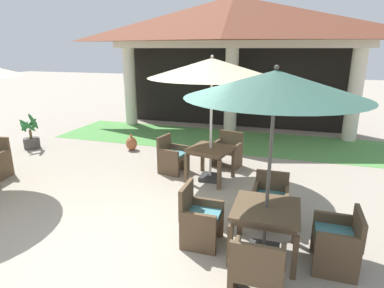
# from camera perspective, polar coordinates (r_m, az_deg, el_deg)

# --- Properties ---
(ground_plane) EXTENTS (60.00, 60.00, 0.00)m
(ground_plane) POSITION_cam_1_polar(r_m,az_deg,el_deg) (4.95, -11.03, -18.36)
(ground_plane) COLOR #9E9384
(background_pavilion) EXTENTS (8.85, 2.60, 4.39)m
(background_pavilion) POSITION_cam_1_polar(r_m,az_deg,el_deg) (11.22, 7.34, 19.28)
(background_pavilion) COLOR beige
(background_pavilion) RESTS_ON ground
(lawn_strip) EXTENTS (10.65, 2.64, 0.01)m
(lawn_strip) POSITION_cam_1_polar(r_m,az_deg,el_deg) (10.32, 5.36, 0.74)
(lawn_strip) COLOR #519347
(lawn_strip) RESTS_ON ground
(patio_table_near_foreground) EXTENTS (0.99, 0.99, 0.74)m
(patio_table_near_foreground) POSITION_cam_1_polar(r_m,az_deg,el_deg) (7.03, 3.29, -1.47)
(patio_table_near_foreground) COLOR brown
(patio_table_near_foreground) RESTS_ON ground
(patio_umbrella_near_foreground) EXTENTS (2.62, 2.62, 2.68)m
(patio_umbrella_near_foreground) POSITION_cam_1_polar(r_m,az_deg,el_deg) (6.70, 3.54, 13.08)
(patio_umbrella_near_foreground) COLOR #2D2D2D
(patio_umbrella_near_foreground) RESTS_ON ground
(patio_chair_near_foreground_north) EXTENTS (0.71, 0.61, 0.85)m
(patio_chair_near_foreground_north) POSITION_cam_1_polar(r_m,az_deg,el_deg) (7.96, 6.33, -1.11)
(patio_chair_near_foreground_north) COLOR brown
(patio_chair_near_foreground_north) RESTS_ON ground
(patio_chair_near_foreground_west) EXTENTS (0.66, 0.65, 0.86)m
(patio_chair_near_foreground_west) POSITION_cam_1_polar(r_m,az_deg,el_deg) (7.56, -3.52, -2.12)
(patio_chair_near_foreground_west) COLOR brown
(patio_chair_near_foreground_west) RESTS_ON ground
(patio_table_mid_left) EXTENTS (0.89, 0.89, 0.73)m
(patio_table_mid_left) POSITION_cam_1_polar(r_m,az_deg,el_deg) (4.63, 12.91, -11.91)
(patio_table_mid_left) COLOR brown
(patio_table_mid_left) RESTS_ON ground
(patio_umbrella_mid_left) EXTENTS (2.25, 2.25, 2.62)m
(patio_umbrella_mid_left) POSITION_cam_1_polar(r_m,az_deg,el_deg) (4.11, 14.48, 9.85)
(patio_umbrella_mid_left) COLOR #2D2D2D
(patio_umbrella_mid_left) RESTS_ON ground
(patio_chair_mid_left_east) EXTENTS (0.55, 0.63, 0.82)m
(patio_chair_mid_left_east) POSITION_cam_1_polar(r_m,az_deg,el_deg) (4.79, 24.37, -15.23)
(patio_chair_mid_left_east) COLOR brown
(patio_chair_mid_left_east) RESTS_ON ground
(patio_chair_mid_left_west) EXTENTS (0.55, 0.55, 0.92)m
(patio_chair_mid_left_west) POSITION_cam_1_polar(r_m,az_deg,el_deg) (4.88, 1.35, -12.94)
(patio_chair_mid_left_west) COLOR brown
(patio_chair_mid_left_west) RESTS_ON ground
(patio_chair_mid_left_south) EXTENTS (0.59, 0.53, 0.87)m
(patio_chair_mid_left_south) POSITION_cam_1_polar(r_m,az_deg,el_deg) (3.96, 11.38, -21.14)
(patio_chair_mid_left_south) COLOR brown
(patio_chair_mid_left_south) RESTS_ON ground
(patio_chair_mid_left_north) EXTENTS (0.57, 0.52, 0.83)m
(patio_chair_mid_left_north) POSITION_cam_1_polar(r_m,az_deg,el_deg) (5.58, 13.64, -9.56)
(patio_chair_mid_left_north) COLOR brown
(patio_chair_mid_left_north) RESTS_ON ground
(potted_palm_left_edge) EXTENTS (0.58, 0.58, 1.08)m
(potted_palm_left_edge) POSITION_cam_1_polar(r_m,az_deg,el_deg) (10.46, -26.51, 1.07)
(potted_palm_left_edge) COLOR #47423D
(potted_palm_left_edge) RESTS_ON ground
(terracotta_urn) EXTENTS (0.31, 0.31, 0.47)m
(terracotta_urn) POSITION_cam_1_polar(r_m,az_deg,el_deg) (9.37, -10.62, 0.10)
(terracotta_urn) COLOR #9E5633
(terracotta_urn) RESTS_ON ground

